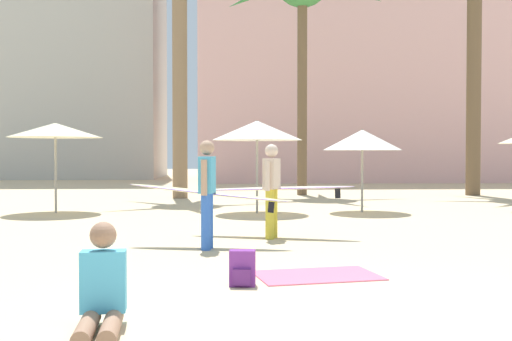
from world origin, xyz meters
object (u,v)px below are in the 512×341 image
Objects in this scene: backpack at (242,269)px; beach_towel at (317,275)px; cafe_umbrella_2 at (362,140)px; person_mid_center at (102,292)px; person_mid_right at (207,191)px; cafe_umbrella_0 at (257,131)px; person_far_right at (271,187)px; cafe_umbrella_1 at (55,130)px.

beach_towel is at bearing 125.64° from backpack.
person_mid_center is at bearing -113.48° from cafe_umbrella_2.
person_mid_right reaches higher than person_mid_center.
backpack is 0.15× the size of person_mid_right.
person_mid_right is at bearing -122.56° from cafe_umbrella_2.
cafe_umbrella_0 reaches higher than person_mid_center.
backpack is at bearing -93.95° from cafe_umbrella_0.
cafe_umbrella_2 is at bearing 164.80° from backpack.
person_mid_center reaches higher than beach_towel.
person_mid_right is at bearing 69.14° from person_far_right.
person_far_right reaches higher than person_mid_center.
person_mid_right is (0.79, 4.70, 0.61)m from person_mid_center.
cafe_umbrella_0 is 8.68m from beach_towel.
cafe_umbrella_0 is 5.28m from cafe_umbrella_1.
person_mid_center is at bearing -31.18° from backpack.
person_mid_right is at bearing 121.11° from beach_towel.
cafe_umbrella_1 reaches higher than beach_towel.
beach_towel is 3.22m from person_mid_center.
backpack is at bearing 103.38° from person_far_right.
backpack is at bearing 108.75° from person_mid_right.
cafe_umbrella_0 is 5.75× the size of backpack.
cafe_umbrella_2 reaches higher than backpack.
cafe_umbrella_0 is 4.92m from person_far_right.
cafe_umbrella_0 is at bearing -67.66° from person_far_right.
cafe_umbrella_2 is 5.74m from person_far_right.
person_far_right is at bearing -43.75° from cafe_umbrella_1.
cafe_umbrella_1 is at bearing 122.81° from beach_towel.
cafe_umbrella_0 is 1.00× the size of cafe_umbrella_1.
cafe_umbrella_2 is at bearing 3.06° from cafe_umbrella_0.
cafe_umbrella_0 is 0.89× the size of person_mid_right.
cafe_umbrella_2 reaches higher than beach_towel.
cafe_umbrella_1 is 2.60× the size of person_mid_center.
cafe_umbrella_0 is at bearing -91.26° from person_mid_right.
cafe_umbrella_1 is at bearing 176.77° from cafe_umbrella_0.
backpack is (-0.96, -0.56, 0.19)m from beach_towel.
beach_towel is at bearing -57.19° from cafe_umbrella_1.
cafe_umbrella_0 reaches higher than backpack.
cafe_umbrella_2 is at bearing 151.51° from person_mid_center.
person_mid_center is at bearing -100.10° from cafe_umbrella_0.
cafe_umbrella_1 reaches higher than person_mid_right.
cafe_umbrella_1 is 11.64m from person_mid_center.
cafe_umbrella_1 reaches higher than cafe_umbrella_2.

